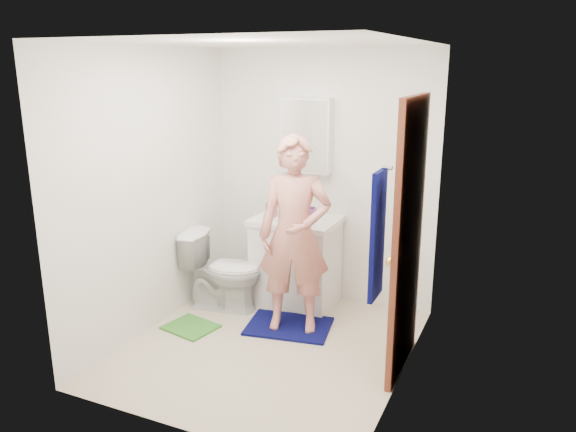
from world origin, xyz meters
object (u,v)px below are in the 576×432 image
object	(u,v)px
toilet	(223,270)
medicine_cabinet	(306,135)
toothbrush_cup	(310,213)
vanity_cabinet	(296,263)
soap_dispenser	(272,206)
man	(295,235)
towel	(377,236)

from	to	relation	value
toilet	medicine_cabinet	bearing A→B (deg)	-51.33
toilet	toothbrush_cup	world-z (taller)	toothbrush_cup
vanity_cabinet	soap_dispenser	distance (m)	0.60
vanity_cabinet	medicine_cabinet	size ratio (longest dim) A/B	1.14
man	medicine_cabinet	bearing A→B (deg)	89.89
towel	toilet	xyz separation A→B (m)	(-1.76, 1.09, -0.88)
towel	man	xyz separation A→B (m)	(-0.96, 0.95, -0.39)
vanity_cabinet	toothbrush_cup	bearing A→B (deg)	31.47
medicine_cabinet	man	size ratio (longest dim) A/B	0.42
medicine_cabinet	soap_dispenser	world-z (taller)	medicine_cabinet
vanity_cabinet	towel	xyz separation A→B (m)	(1.18, -1.48, 0.85)
vanity_cabinet	toilet	size ratio (longest dim) A/B	1.08
towel	toilet	world-z (taller)	towel
vanity_cabinet	toilet	distance (m)	0.70
vanity_cabinet	man	distance (m)	0.74
toilet	soap_dispenser	size ratio (longest dim) A/B	3.71
toilet	soap_dispenser	bearing A→B (deg)	-52.93
toothbrush_cup	medicine_cabinet	bearing A→B (deg)	125.70
vanity_cabinet	soap_dispenser	xyz separation A→B (m)	(-0.23, -0.04, 0.55)
soap_dispenser	toothbrush_cup	distance (m)	0.37
man	towel	bearing A→B (deg)	-60.83
vanity_cabinet	toilet	world-z (taller)	vanity_cabinet
medicine_cabinet	man	xyz separation A→B (m)	(0.22, -0.76, -0.74)
towel	toothbrush_cup	distance (m)	1.92
toilet	man	xyz separation A→B (m)	(0.80, -0.14, 0.49)
toilet	man	bearing A→B (deg)	-108.38
medicine_cabinet	toilet	size ratio (longest dim) A/B	0.94
soap_dispenser	man	world-z (taller)	man
medicine_cabinet	soap_dispenser	bearing A→B (deg)	-130.96
towel	soap_dispenser	distance (m)	2.04
vanity_cabinet	toothbrush_cup	world-z (taller)	toothbrush_cup
medicine_cabinet	towel	size ratio (longest dim) A/B	0.87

